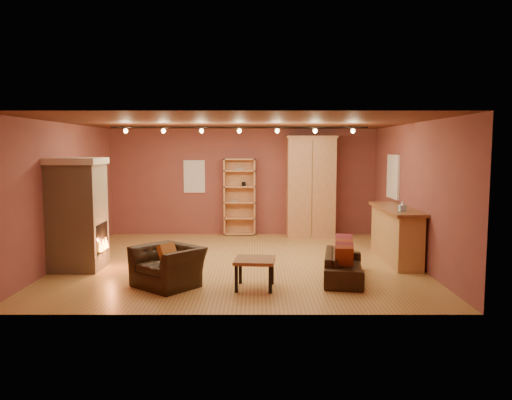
{
  "coord_description": "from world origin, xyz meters",
  "views": [
    {
      "loc": [
        0.34,
        -9.97,
        2.31
      ],
      "look_at": [
        0.34,
        0.2,
        1.24
      ],
      "focal_mm": 35.0,
      "sensor_mm": 36.0,
      "label": 1
    }
  ],
  "objects_px": {
    "armoire": "(311,186)",
    "bar_counter": "(396,234)",
    "bookcase": "(240,196)",
    "armchair": "(168,260)",
    "fireplace": "(78,214)",
    "loveseat": "(344,260)",
    "coffee_table": "(255,263)"
  },
  "relations": [
    {
      "from": "loveseat",
      "to": "armchair",
      "type": "distance_m",
      "value": 3.05
    },
    {
      "from": "coffee_table",
      "to": "armoire",
      "type": "bearing_deg",
      "value": 73.48
    },
    {
      "from": "fireplace",
      "to": "loveseat",
      "type": "distance_m",
      "value": 5.03
    },
    {
      "from": "bar_counter",
      "to": "loveseat",
      "type": "height_order",
      "value": "bar_counter"
    },
    {
      "from": "fireplace",
      "to": "bookcase",
      "type": "distance_m",
      "value": 4.76
    },
    {
      "from": "armoire",
      "to": "loveseat",
      "type": "distance_m",
      "value": 4.38
    },
    {
      "from": "bar_counter",
      "to": "armoire",
      "type": "bearing_deg",
      "value": 117.24
    },
    {
      "from": "armoire",
      "to": "bar_counter",
      "type": "height_order",
      "value": "armoire"
    },
    {
      "from": "fireplace",
      "to": "loveseat",
      "type": "xyz_separation_m",
      "value": [
        4.93,
        -0.76,
        -0.71
      ]
    },
    {
      "from": "bookcase",
      "to": "armchair",
      "type": "relative_size",
      "value": 1.67
    },
    {
      "from": "fireplace",
      "to": "bar_counter",
      "type": "distance_m",
      "value": 6.3
    },
    {
      "from": "bookcase",
      "to": "bar_counter",
      "type": "xyz_separation_m",
      "value": [
        3.3,
        -3.03,
        -0.48
      ]
    },
    {
      "from": "loveseat",
      "to": "coffee_table",
      "type": "height_order",
      "value": "loveseat"
    },
    {
      "from": "fireplace",
      "to": "coffee_table",
      "type": "distance_m",
      "value": 3.67
    },
    {
      "from": "loveseat",
      "to": "armchair",
      "type": "relative_size",
      "value": 1.41
    },
    {
      "from": "fireplace",
      "to": "bar_counter",
      "type": "height_order",
      "value": "fireplace"
    },
    {
      "from": "bar_counter",
      "to": "coffee_table",
      "type": "distance_m",
      "value": 3.54
    },
    {
      "from": "fireplace",
      "to": "armchair",
      "type": "bearing_deg",
      "value": -32.22
    },
    {
      "from": "armchair",
      "to": "bookcase",
      "type": "bearing_deg",
      "value": 118.38
    },
    {
      "from": "armchair",
      "to": "coffee_table",
      "type": "height_order",
      "value": "armchair"
    },
    {
      "from": "armchair",
      "to": "bar_counter",
      "type": "bearing_deg",
      "value": 64.06
    },
    {
      "from": "bookcase",
      "to": "coffee_table",
      "type": "height_order",
      "value": "bookcase"
    },
    {
      "from": "fireplace",
      "to": "armoire",
      "type": "height_order",
      "value": "armoire"
    },
    {
      "from": "armoire",
      "to": "armchair",
      "type": "height_order",
      "value": "armoire"
    },
    {
      "from": "armoire",
      "to": "armchair",
      "type": "distance_m",
      "value": 5.6
    },
    {
      "from": "bookcase",
      "to": "armoire",
      "type": "height_order",
      "value": "armoire"
    },
    {
      "from": "bookcase",
      "to": "bar_counter",
      "type": "height_order",
      "value": "bookcase"
    },
    {
      "from": "fireplace",
      "to": "bar_counter",
      "type": "relative_size",
      "value": 0.93
    },
    {
      "from": "armoire",
      "to": "coffee_table",
      "type": "xyz_separation_m",
      "value": [
        -1.44,
        -4.85,
        -0.89
      ]
    },
    {
      "from": "bar_counter",
      "to": "fireplace",
      "type": "bearing_deg",
      "value": -173.49
    },
    {
      "from": "armoire",
      "to": "coffee_table",
      "type": "bearing_deg",
      "value": -106.52
    },
    {
      "from": "armoire",
      "to": "armchair",
      "type": "relative_size",
      "value": 2.14
    }
  ]
}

